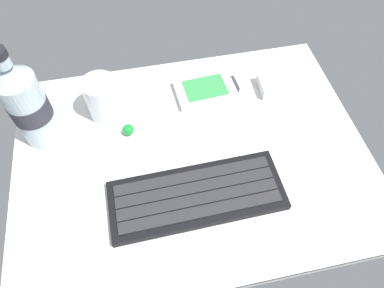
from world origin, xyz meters
TOP-DOWN VIEW (x-y plane):
  - ground_plane at (0.00, -0.23)cm, footprint 64.00×48.00cm
  - keyboard at (-1.02, -8.82)cm, footprint 29.19×11.52cm
  - handheld_device at (5.81, 14.02)cm, footprint 13.17×8.44cm
  - juice_cup at (-14.55, 12.71)cm, footprint 6.40×6.40cm
  - water_bottle at (-26.15, 9.29)cm, footprint 6.73×6.73cm
  - charger_block at (20.18, 12.09)cm, footprint 7.21×5.86cm
  - trackball_mouse at (-10.82, 6.83)cm, footprint 2.20×2.20cm

SIDE VIEW (x-z plane):
  - ground_plane at x=0.00cm, z-range -2.39..0.41cm
  - handheld_device at x=5.81cm, z-range -0.02..1.48cm
  - keyboard at x=-1.02cm, z-range -0.04..1.66cm
  - trackball_mouse at x=-10.82cm, z-range 0.00..2.20cm
  - charger_block at x=20.18cm, z-range 0.00..2.40cm
  - juice_cup at x=-14.55cm, z-range -0.34..8.16cm
  - water_bottle at x=-26.15cm, z-range -1.39..19.41cm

